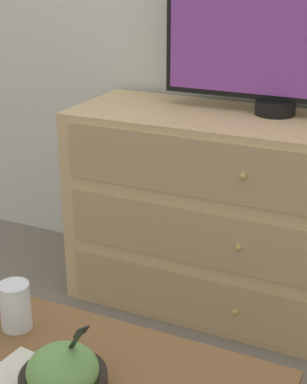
{
  "coord_description": "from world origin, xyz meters",
  "views": [
    {
      "loc": [
        0.43,
        -2.22,
        1.29
      ],
      "look_at": [
        -0.09,
        -1.11,
        0.8
      ],
      "focal_mm": 55.0,
      "sensor_mm": 36.0,
      "label": 1
    }
  ],
  "objects": [
    {
      "name": "drink_cup",
      "position": [
        -0.34,
        -1.31,
        0.54
      ],
      "size": [
        0.07,
        0.07,
        0.11
      ],
      "color": "#9E6638",
      "rests_on": "coffee_table"
    },
    {
      "name": "dresser",
      "position": [
        -0.06,
        -0.26,
        0.38
      ],
      "size": [
        1.42,
        0.49,
        0.77
      ],
      "color": "tan",
      "rests_on": "ground_plane"
    },
    {
      "name": "tv",
      "position": [
        -0.05,
        -0.17,
        1.08
      ],
      "size": [
        0.84,
        0.14,
        0.6
      ],
      "color": "black",
      "rests_on": "dresser"
    },
    {
      "name": "napkin",
      "position": [
        -0.21,
        -1.47,
        0.49
      ],
      "size": [
        0.19,
        0.19,
        0.0
      ],
      "color": "silver",
      "rests_on": "coffee_table"
    },
    {
      "name": "ground_plane",
      "position": [
        0.0,
        0.0,
        0.0
      ],
      "size": [
        12.0,
        12.0,
        0.0
      ],
      "primitive_type": "plane",
      "color": "#70665B"
    },
    {
      "name": "takeout_bowl",
      "position": [
        -0.13,
        -1.45,
        0.53
      ],
      "size": [
        0.17,
        0.17,
        0.17
      ],
      "color": "black",
      "rests_on": "coffee_table"
    }
  ]
}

